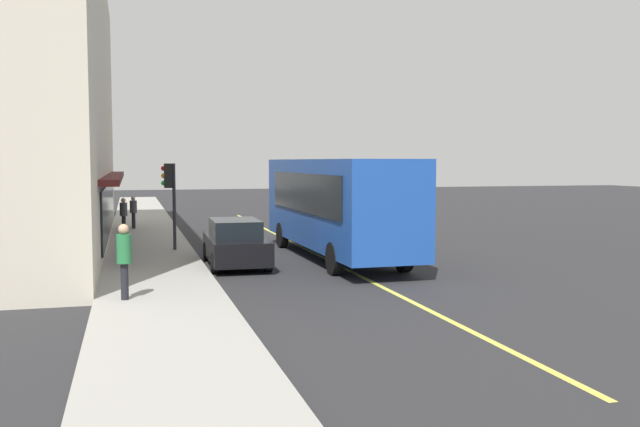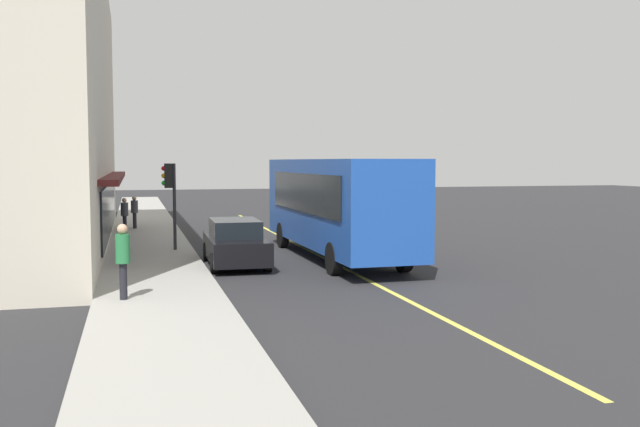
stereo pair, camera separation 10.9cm
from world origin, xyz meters
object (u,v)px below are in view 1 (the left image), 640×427
(car_white, at_px, (327,214))
(pedestrian_waiting, at_px, (133,209))
(pedestrian_near_storefront, at_px, (124,254))
(car_black, at_px, (236,243))
(traffic_light, at_px, (170,186))
(bus, at_px, (335,202))
(pedestrian_at_corner, at_px, (124,212))

(car_white, distance_m, pedestrian_waiting, 9.58)
(car_white, distance_m, pedestrian_near_storefront, 19.61)
(car_black, xyz_separation_m, car_white, (11.30, -6.32, 0.00))
(pedestrian_near_storefront, bearing_deg, car_white, -30.00)
(traffic_light, height_order, pedestrian_waiting, traffic_light)
(car_white, bearing_deg, car_black, 150.77)
(bus, bearing_deg, car_black, 104.58)
(bus, height_order, pedestrian_at_corner, bus)
(pedestrian_waiting, bearing_deg, pedestrian_at_corner, 166.86)
(bus, distance_m, traffic_light, 6.22)
(bus, distance_m, pedestrian_at_corner, 12.12)
(car_black, xyz_separation_m, pedestrian_near_storefront, (-5.67, 3.48, 0.50))
(traffic_light, bearing_deg, pedestrian_waiting, 8.15)
(bus, xyz_separation_m, pedestrian_waiting, (11.55, 6.86, -0.89))
(pedestrian_near_storefront, bearing_deg, pedestrian_at_corner, 0.49)
(traffic_light, relative_size, car_black, 0.74)
(pedestrian_at_corner, bearing_deg, pedestrian_waiting, -13.14)
(bus, distance_m, pedestrian_waiting, 13.46)
(car_black, bearing_deg, pedestrian_waiting, 14.22)
(bus, height_order, pedestrian_waiting, bus)
(pedestrian_at_corner, distance_m, pedestrian_near_storefront, 16.27)
(pedestrian_near_storefront, bearing_deg, traffic_light, -9.64)
(car_white, height_order, pedestrian_waiting, pedestrian_waiting)
(bus, xyz_separation_m, traffic_light, (2.67, 5.59, 0.55))
(pedestrian_at_corner, xyz_separation_m, pedestrian_waiting, (1.91, -0.45, -0.01))
(car_white, bearing_deg, pedestrian_waiting, 82.77)
(pedestrian_waiting, xyz_separation_m, pedestrian_near_storefront, (-18.18, 0.31, 0.15))
(car_white, relative_size, pedestrian_at_corner, 2.70)
(pedestrian_waiting, bearing_deg, car_white, -97.23)
(traffic_light, distance_m, pedestrian_waiting, 9.08)
(traffic_light, bearing_deg, car_black, -152.41)
(bus, bearing_deg, traffic_light, 64.46)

